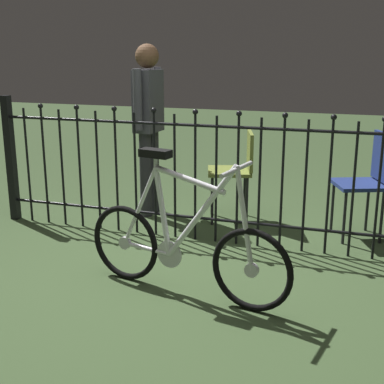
% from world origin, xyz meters
% --- Properties ---
extents(ground_plane, '(20.00, 20.00, 0.00)m').
position_xyz_m(ground_plane, '(0.00, 0.00, 0.00)').
color(ground_plane, '#354929').
extents(iron_fence, '(3.65, 0.07, 1.13)m').
position_xyz_m(iron_fence, '(-0.05, 0.75, 0.56)').
color(iron_fence, black).
rests_on(iron_fence, ground).
extents(bicycle, '(1.43, 0.43, 0.93)m').
position_xyz_m(bicycle, '(0.20, -0.24, 0.33)').
color(bicycle, black).
rests_on(bicycle, ground).
extents(chair_navy, '(0.50, 0.49, 0.88)m').
position_xyz_m(chair_navy, '(1.28, 1.24, 0.53)').
color(chair_navy, black).
rests_on(chair_navy, ground).
extents(chair_olive, '(0.48, 0.47, 0.81)m').
position_xyz_m(chair_olive, '(0.16, 1.36, 0.51)').
color(chair_olive, black).
rests_on(chair_olive, ground).
extents(person_visitor, '(0.21, 0.48, 1.57)m').
position_xyz_m(person_visitor, '(-0.67, 1.29, 0.93)').
color(person_visitor, '#2D2D33').
rests_on(person_visitor, ground).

